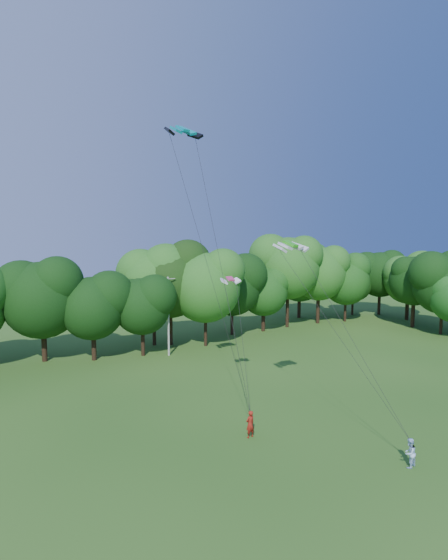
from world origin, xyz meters
TOP-DOWN VIEW (x-y plane):
  - ground at (0.00, 0.00)m, footprint 160.00×160.00m
  - utility_pole at (5.62, 32.03)m, footprint 1.77×0.22m
  - kite_flyer_left at (1.08, 11.23)m, footprint 0.70×0.48m
  - kite_flyer_right at (6.49, 3.04)m, footprint 0.91×0.74m
  - kite_teal at (-1.80, 14.93)m, footprint 2.48×1.16m
  - kite_green at (4.71, 11.52)m, footprint 2.52×1.20m
  - kite_pink at (3.81, 17.49)m, footprint 1.71×1.13m
  - tree_back_center at (7.96, 36.17)m, footprint 9.35×9.35m
  - tree_back_east at (33.15, 39.95)m, footprint 9.33×9.33m

SIDE VIEW (x-z plane):
  - ground at x=0.00m, z-range 0.00..0.00m
  - kite_flyer_right at x=6.49m, z-range 0.00..1.74m
  - kite_flyer_left at x=1.08m, z-range 0.00..1.85m
  - utility_pole at x=5.62m, z-range 0.11..8.95m
  - tree_back_east at x=33.15m, z-range 1.69..15.26m
  - tree_back_center at x=7.96m, z-range 1.69..15.29m
  - kite_pink at x=3.81m, z-range 9.84..10.17m
  - kite_green at x=4.71m, z-range 12.64..13.13m
  - kite_teal at x=-1.80m, z-range 20.11..20.70m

